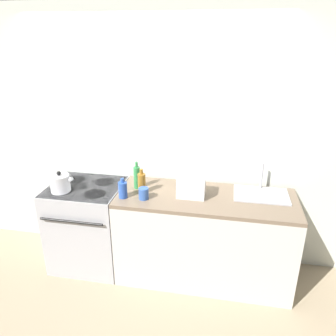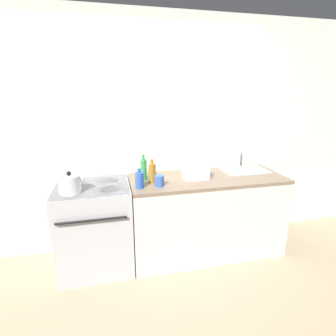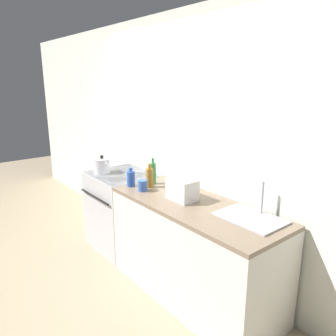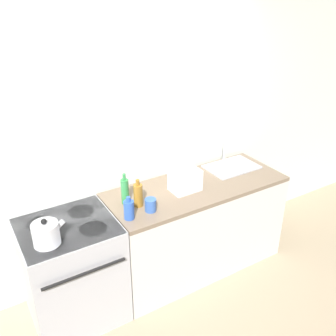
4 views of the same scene
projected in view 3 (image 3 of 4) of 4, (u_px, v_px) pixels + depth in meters
ground_plane at (128, 277)px, 3.32m from camera, size 12.00×12.00×0.00m
wall_back at (183, 143)px, 3.41m from camera, size 8.00×0.05×2.60m
stove at (123, 209)px, 3.86m from camera, size 0.73×0.69×0.90m
counter_block at (193, 250)px, 2.95m from camera, size 1.68×0.66×0.90m
kettle at (102, 166)px, 3.77m from camera, size 0.24×0.19×0.21m
toaster at (182, 189)px, 2.91m from camera, size 0.26×0.18×0.19m
sink_tray at (251, 217)px, 2.53m from camera, size 0.50×0.34×0.28m
bottle_blue at (131, 178)px, 3.29m from camera, size 0.08×0.08×0.19m
bottle_green at (153, 173)px, 3.36m from camera, size 0.06×0.06×0.27m
bottle_amber at (150, 177)px, 3.25m from camera, size 0.07×0.07×0.24m
cup_blue at (143, 186)px, 3.15m from camera, size 0.09×0.09×0.11m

